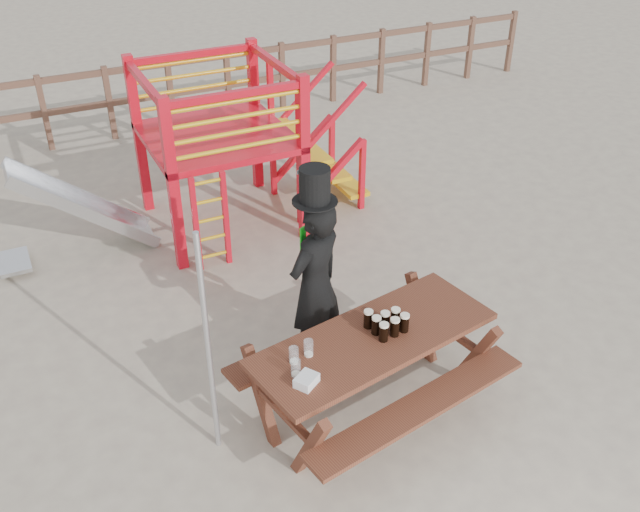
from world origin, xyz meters
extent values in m
plane|color=#B4A68C|center=(0.00, 0.00, 0.00)|extent=(60.00, 60.00, 0.00)
cube|color=brown|center=(0.00, 7.00, 1.10)|extent=(15.00, 0.06, 0.10)
cube|color=brown|center=(0.00, 7.00, 0.60)|extent=(15.00, 0.06, 0.10)
cube|color=brown|center=(-1.50, 7.00, 0.60)|extent=(0.09, 0.09, 1.20)
cube|color=brown|center=(-0.50, 7.00, 0.60)|extent=(0.09, 0.09, 1.20)
cube|color=brown|center=(0.50, 7.00, 0.60)|extent=(0.09, 0.09, 1.20)
cube|color=brown|center=(1.50, 7.00, 0.60)|extent=(0.09, 0.09, 1.20)
cube|color=brown|center=(2.50, 7.00, 0.60)|extent=(0.09, 0.09, 1.20)
cube|color=brown|center=(3.50, 7.00, 0.60)|extent=(0.09, 0.09, 1.20)
cube|color=brown|center=(4.50, 7.00, 0.60)|extent=(0.09, 0.09, 1.20)
cube|color=brown|center=(5.50, 7.00, 0.60)|extent=(0.09, 0.09, 1.20)
cube|color=brown|center=(6.50, 7.00, 0.60)|extent=(0.09, 0.09, 1.20)
cube|color=brown|center=(7.50, 7.00, 0.60)|extent=(0.09, 0.09, 1.20)
cube|color=red|center=(-0.60, 2.80, 1.05)|extent=(0.12, 0.12, 2.10)
cube|color=red|center=(1.00, 2.80, 1.05)|extent=(0.12, 0.12, 2.10)
cube|color=red|center=(-0.60, 4.40, 1.05)|extent=(0.12, 0.12, 2.10)
cube|color=red|center=(1.00, 4.40, 1.05)|extent=(0.12, 0.12, 2.10)
cube|color=red|center=(0.20, 3.60, 1.20)|extent=(1.72, 1.72, 0.08)
cube|color=red|center=(0.20, 2.80, 2.00)|extent=(1.60, 0.08, 0.08)
cube|color=red|center=(0.20, 4.40, 2.00)|extent=(1.60, 0.08, 0.08)
cube|color=red|center=(-0.60, 3.60, 2.00)|extent=(0.08, 1.60, 0.08)
cube|color=red|center=(1.00, 3.60, 2.00)|extent=(0.08, 1.60, 0.08)
cylinder|color=#EAB113|center=(0.20, 2.80, 1.38)|extent=(1.50, 0.05, 0.05)
cylinder|color=#EAB113|center=(0.20, 4.40, 1.38)|extent=(1.50, 0.05, 0.05)
cylinder|color=#EAB113|center=(0.20, 2.80, 1.56)|extent=(1.50, 0.05, 0.05)
cylinder|color=#EAB113|center=(0.20, 4.40, 1.56)|extent=(1.50, 0.05, 0.05)
cylinder|color=#EAB113|center=(0.20, 2.80, 1.74)|extent=(1.50, 0.05, 0.05)
cylinder|color=#EAB113|center=(0.20, 4.40, 1.74)|extent=(1.50, 0.05, 0.05)
cylinder|color=#EAB113|center=(0.20, 2.80, 1.92)|extent=(1.50, 0.05, 0.05)
cylinder|color=#EAB113|center=(0.20, 4.40, 1.92)|extent=(1.50, 0.05, 0.05)
cube|color=red|center=(-0.43, 2.65, 0.60)|extent=(0.06, 0.06, 1.20)
cube|color=red|center=(-0.07, 2.65, 0.60)|extent=(0.06, 0.06, 1.20)
cylinder|color=#EAB113|center=(-0.25, 2.65, 0.15)|extent=(0.36, 0.04, 0.04)
cylinder|color=#EAB113|center=(-0.25, 2.65, 0.39)|extent=(0.36, 0.04, 0.04)
cylinder|color=#EAB113|center=(-0.25, 2.65, 0.63)|extent=(0.36, 0.04, 0.04)
cylinder|color=#EAB113|center=(-0.25, 2.65, 0.87)|extent=(0.36, 0.04, 0.04)
cylinder|color=#EAB113|center=(-0.25, 2.65, 1.11)|extent=(0.36, 0.04, 0.04)
cube|color=#EAB113|center=(1.15, 3.60, 1.08)|extent=(0.30, 0.90, 0.06)
cube|color=#EAB113|center=(1.43, 3.60, 0.78)|extent=(0.30, 0.90, 0.06)
cube|color=#EAB113|center=(1.71, 3.60, 0.48)|extent=(0.30, 0.90, 0.06)
cube|color=#EAB113|center=(1.99, 3.60, 0.18)|extent=(0.30, 0.90, 0.06)
cube|color=red|center=(1.55, 3.15, 0.60)|extent=(0.95, 0.08, 0.86)
cube|color=red|center=(1.55, 4.05, 0.60)|extent=(0.95, 0.08, 0.86)
cube|color=silver|center=(-1.50, 3.60, 0.62)|extent=(1.53, 0.55, 1.21)
cube|color=silver|center=(-1.50, 3.33, 0.66)|extent=(1.58, 0.04, 1.28)
cube|color=silver|center=(-1.50, 3.87, 0.66)|extent=(1.58, 0.04, 1.28)
cube|color=silver|center=(-2.40, 3.60, 0.10)|extent=(0.35, 0.55, 0.05)
cube|color=brown|center=(0.26, -0.23, 0.82)|extent=(2.29, 1.20, 0.05)
cube|color=brown|center=(0.37, -0.82, 0.49)|extent=(2.20, 0.70, 0.04)
cube|color=brown|center=(0.15, 0.35, 0.49)|extent=(2.20, 0.70, 0.04)
cube|color=brown|center=(-0.65, -0.40, 0.39)|extent=(0.32, 1.30, 0.78)
cube|color=brown|center=(1.17, -0.07, 0.39)|extent=(0.32, 1.30, 0.78)
imported|color=black|center=(0.10, 0.60, 0.88)|extent=(0.76, 0.65, 1.77)
cube|color=#0E9D13|center=(0.05, 0.73, 1.10)|extent=(0.07, 0.05, 0.41)
cylinder|color=black|center=(0.10, 0.60, 1.77)|extent=(0.40, 0.40, 0.01)
cylinder|color=black|center=(0.10, 0.60, 1.93)|extent=(0.27, 0.27, 0.31)
cube|color=white|center=(0.05, 0.72, 2.04)|extent=(0.13, 0.06, 0.04)
cylinder|color=#B2B2B7|center=(-1.12, -0.04, 1.06)|extent=(0.05, 0.05, 2.12)
cylinder|color=#36363B|center=(1.11, 0.52, 0.07)|extent=(0.58, 0.58, 0.13)
cylinder|color=#36363B|center=(1.11, 0.52, 0.19)|extent=(0.07, 0.07, 0.11)
cube|color=white|center=(-0.50, -0.52, 0.88)|extent=(0.23, 0.22, 0.08)
cylinder|color=black|center=(0.31, -0.31, 0.92)|extent=(0.08, 0.08, 0.15)
cylinder|color=#FBECCD|center=(0.31, -0.31, 1.00)|extent=(0.08, 0.08, 0.02)
cylinder|color=black|center=(0.42, -0.29, 0.92)|extent=(0.08, 0.08, 0.15)
cylinder|color=#FBECCD|center=(0.42, -0.29, 1.00)|extent=(0.08, 0.08, 0.02)
cylinder|color=black|center=(0.53, -0.28, 0.92)|extent=(0.08, 0.08, 0.15)
cylinder|color=#FBECCD|center=(0.53, -0.28, 1.00)|extent=(0.08, 0.08, 0.02)
cylinder|color=black|center=(0.29, -0.21, 0.92)|extent=(0.08, 0.08, 0.15)
cylinder|color=#FBECCD|center=(0.29, -0.21, 1.00)|extent=(0.08, 0.08, 0.02)
cylinder|color=black|center=(0.39, -0.18, 0.92)|extent=(0.08, 0.08, 0.15)
cylinder|color=#FBECCD|center=(0.39, -0.18, 1.00)|extent=(0.08, 0.08, 0.02)
cylinder|color=black|center=(0.50, -0.18, 0.92)|extent=(0.08, 0.08, 0.15)
cylinder|color=#FBECCD|center=(0.50, -0.18, 1.00)|extent=(0.08, 0.08, 0.02)
cylinder|color=black|center=(0.28, -0.10, 0.92)|extent=(0.08, 0.08, 0.15)
cylinder|color=#FBECCD|center=(0.28, -0.10, 1.00)|extent=(0.08, 0.08, 0.02)
cylinder|color=silver|center=(-0.49, -0.25, 0.92)|extent=(0.08, 0.08, 0.15)
cylinder|color=#FBECCD|center=(-0.49, -0.25, 0.85)|extent=(0.07, 0.07, 0.02)
cylinder|color=silver|center=(-0.54, -0.39, 0.92)|extent=(0.08, 0.08, 0.15)
cylinder|color=#FBECCD|center=(-0.54, -0.39, 0.85)|extent=(0.07, 0.07, 0.02)
cylinder|color=silver|center=(-0.34, -0.22, 0.92)|extent=(0.08, 0.08, 0.15)
cylinder|color=#FBECCD|center=(-0.34, -0.22, 0.85)|extent=(0.07, 0.07, 0.02)
camera|label=1|loc=(-2.20, -4.29, 4.67)|focal=40.00mm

